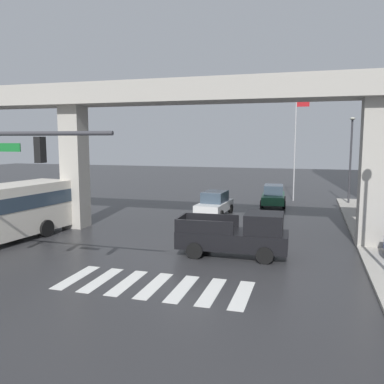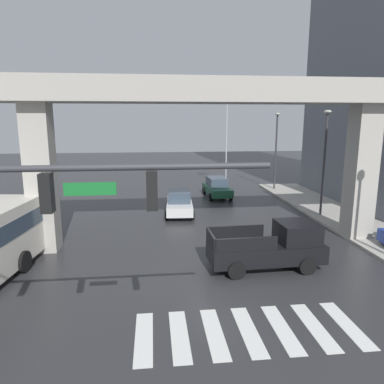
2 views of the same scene
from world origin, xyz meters
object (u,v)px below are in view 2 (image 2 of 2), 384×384
(street_lamp_far_north, at_px, (276,142))
(street_lamp_mid_block, at_px, (325,151))
(flagpole, at_px, (228,134))
(pickup_truck, at_px, (272,247))
(sedan_dark_green, at_px, (217,187))
(sedan_white, at_px, (179,203))

(street_lamp_far_north, bearing_deg, street_lamp_mid_block, -90.00)
(street_lamp_far_north, relative_size, flagpole, 0.80)
(pickup_truck, height_order, sedan_dark_green, pickup_truck)
(pickup_truck, xyz_separation_m, street_lamp_mid_block, (6.25, 8.11, 3.57))
(pickup_truck, xyz_separation_m, sedan_dark_green, (0.25, 15.22, -0.14))
(pickup_truck, xyz_separation_m, street_lamp_far_north, (6.25, 17.68, 3.57))
(sedan_white, xyz_separation_m, flagpole, (5.26, 8.80, 4.46))
(sedan_white, distance_m, flagpole, 11.18)
(sedan_white, bearing_deg, sedan_dark_green, 55.82)
(sedan_white, bearing_deg, street_lamp_far_north, 39.16)
(sedan_white, relative_size, flagpole, 0.48)
(pickup_truck, height_order, sedan_white, pickup_truck)
(flagpole, bearing_deg, street_lamp_far_north, -11.53)
(street_lamp_far_north, height_order, flagpole, flagpole)
(pickup_truck, distance_m, sedan_white, 10.38)
(sedan_white, height_order, street_lamp_far_north, street_lamp_far_north)
(street_lamp_mid_block, xyz_separation_m, street_lamp_far_north, (0.00, 9.58, 0.00))
(street_lamp_far_north, bearing_deg, sedan_white, -140.84)
(street_lamp_mid_block, height_order, flagpole, flagpole)
(sedan_white, bearing_deg, pickup_truck, -70.65)
(flagpole, bearing_deg, street_lamp_mid_block, -67.06)
(sedan_dark_green, relative_size, sedan_white, 1.00)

